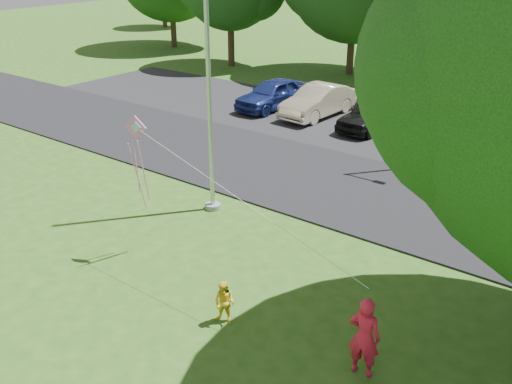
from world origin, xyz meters
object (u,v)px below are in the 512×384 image
Objects in this scene: flagpole at (209,79)px; woman at (364,337)px; child_yellow at (224,303)px; trash_can at (459,167)px; street_lamp at (426,84)px; kite at (141,146)px.

woman is (7.32, -3.93, -3.29)m from flagpole.
trash_can is at bearing 71.21° from child_yellow.
flagpole is 1.84× the size of street_lamp.
kite is (-3.32, -10.25, -0.13)m from street_lamp.
flagpole reaches higher than trash_can.
street_lamp is 0.75× the size of kite.
woman is at bearing -73.04° from street_lamp.
trash_can reaches higher than child_yellow.
trash_can is 0.15× the size of kite.
child_yellow is at bearing -89.35° from street_lamp.
child_yellow is (-3.21, -0.40, -0.35)m from woman.
kite reaches higher than trash_can.
street_lamp is at bearing 60.96° from flagpole.
woman is at bearing -5.06° from child_yellow.
flagpole is 8.93m from woman.
flagpole is 3.45m from kite.
trash_can is at bearing -0.76° from street_lamp.
street_lamp reaches higher than trash_can.
kite is at bearing 151.10° from child_yellow.
flagpole is 9.44× the size of trash_can.
kite reaches higher than child_yellow.
child_yellow is (-1.33, -11.31, -0.01)m from trash_can.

